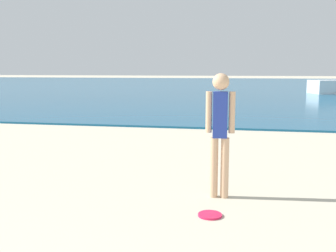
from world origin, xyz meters
name	(u,v)px	position (x,y,z in m)	size (l,w,h in m)	color
water	(227,85)	(0.00, 41.47, 0.03)	(160.00, 60.00, 0.06)	#14567F
person_standing	(220,128)	(1.34, 5.63, 0.93)	(0.38, 0.22, 1.63)	#DDAD84
frisbee	(210,215)	(1.29, 4.93, 0.01)	(0.28, 0.28, 0.03)	#E51E4C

